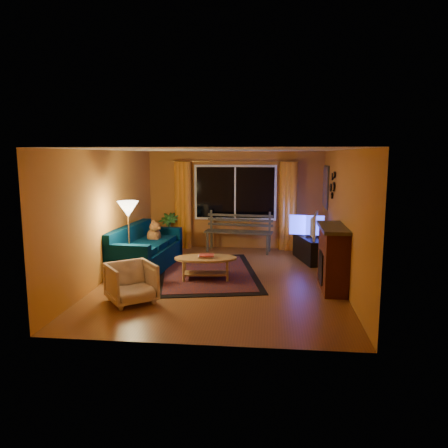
# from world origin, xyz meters

# --- Properties ---
(floor) EXTENTS (4.50, 6.00, 0.02)m
(floor) POSITION_xyz_m (0.00, 0.00, -0.01)
(floor) COLOR brown
(floor) RESTS_ON ground
(ceiling) EXTENTS (4.50, 6.00, 0.02)m
(ceiling) POSITION_xyz_m (0.00, 0.00, 2.51)
(ceiling) COLOR white
(ceiling) RESTS_ON ground
(wall_back) EXTENTS (4.50, 0.02, 2.50)m
(wall_back) POSITION_xyz_m (0.00, 3.01, 1.25)
(wall_back) COLOR #C47830
(wall_back) RESTS_ON ground
(wall_left) EXTENTS (0.02, 6.00, 2.50)m
(wall_left) POSITION_xyz_m (-2.26, 0.00, 1.25)
(wall_left) COLOR #C47830
(wall_left) RESTS_ON ground
(wall_right) EXTENTS (0.02, 6.00, 2.50)m
(wall_right) POSITION_xyz_m (2.26, 0.00, 1.25)
(wall_right) COLOR #C47830
(wall_right) RESTS_ON ground
(window) EXTENTS (2.00, 0.02, 1.30)m
(window) POSITION_xyz_m (0.00, 2.94, 1.45)
(window) COLOR black
(window) RESTS_ON wall_back
(curtain_rod) EXTENTS (3.20, 0.03, 0.03)m
(curtain_rod) POSITION_xyz_m (0.00, 2.90, 2.25)
(curtain_rod) COLOR #BF8C3F
(curtain_rod) RESTS_ON wall_back
(curtain_left) EXTENTS (0.36, 0.36, 2.24)m
(curtain_left) POSITION_xyz_m (-1.35, 2.88, 1.12)
(curtain_left) COLOR orange
(curtain_left) RESTS_ON ground
(curtain_right) EXTENTS (0.36, 0.36, 2.24)m
(curtain_right) POSITION_xyz_m (1.35, 2.88, 1.12)
(curtain_right) COLOR orange
(curtain_right) RESTS_ON ground
(bench) EXTENTS (1.73, 0.69, 0.50)m
(bench) POSITION_xyz_m (0.13, 2.51, 0.25)
(bench) COLOR #353125
(bench) RESTS_ON ground
(potted_plant) EXTENTS (0.60, 0.60, 0.93)m
(potted_plant) POSITION_xyz_m (-1.70, 2.67, 0.46)
(potted_plant) COLOR #235B1E
(potted_plant) RESTS_ON ground
(sofa) EXTENTS (1.15, 2.32, 0.91)m
(sofa) POSITION_xyz_m (-1.73, 0.67, 0.45)
(sofa) COLOR #001931
(sofa) RESTS_ON ground
(dog) EXTENTS (0.47, 0.55, 0.51)m
(dog) POSITION_xyz_m (-1.68, 1.17, 0.70)
(dog) COLOR brown
(dog) RESTS_ON sofa
(armchair) EXTENTS (0.97, 0.96, 0.73)m
(armchair) POSITION_xyz_m (-1.33, -1.51, 0.37)
(armchair) COLOR beige
(armchair) RESTS_ON ground
(floor_lamp) EXTENTS (0.34, 0.34, 1.55)m
(floor_lamp) POSITION_xyz_m (-1.76, -0.29, 0.78)
(floor_lamp) COLOR #BF8C3F
(floor_lamp) RESTS_ON ground
(rug) EXTENTS (2.56, 3.46, 0.02)m
(rug) POSITION_xyz_m (-0.37, 0.43, 0.01)
(rug) COLOR #6C2005
(rug) RESTS_ON ground
(coffee_table) EXTENTS (1.35, 1.35, 0.44)m
(coffee_table) POSITION_xyz_m (-0.32, -0.03, 0.22)
(coffee_table) COLOR #AC7F48
(coffee_table) RESTS_ON ground
(tv_console) EXTENTS (0.74, 1.38, 0.55)m
(tv_console) POSITION_xyz_m (1.84, 1.75, 0.27)
(tv_console) COLOR black
(tv_console) RESTS_ON ground
(television) EXTENTS (0.28, 0.98, 0.56)m
(television) POSITION_xyz_m (1.84, 1.75, 0.83)
(television) COLOR black
(television) RESTS_ON tv_console
(fireplace) EXTENTS (0.40, 1.20, 1.10)m
(fireplace) POSITION_xyz_m (2.05, -0.40, 0.55)
(fireplace) COLOR maroon
(fireplace) RESTS_ON ground
(mirror_cluster) EXTENTS (0.06, 0.60, 0.56)m
(mirror_cluster) POSITION_xyz_m (2.21, 1.30, 1.80)
(mirror_cluster) COLOR black
(mirror_cluster) RESTS_ON wall_right
(painting) EXTENTS (0.04, 0.76, 0.96)m
(painting) POSITION_xyz_m (2.22, 2.45, 1.65)
(painting) COLOR #C86B0D
(painting) RESTS_ON wall_right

